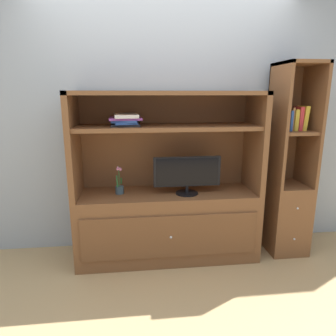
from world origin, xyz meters
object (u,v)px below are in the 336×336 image
(potted_plant, at_px, (119,187))
(magazine_stack, at_px, (126,120))
(upright_book_row, at_px, (293,119))
(media_console, at_px, (167,207))
(bookshelf_tall, at_px, (287,190))
(tv_monitor, at_px, (187,174))

(potted_plant, distance_m, magazine_stack, 0.63)
(magazine_stack, bearing_deg, upright_book_row, -0.04)
(media_console, height_order, bookshelf_tall, bookshelf_tall)
(potted_plant, height_order, magazine_stack, magazine_stack)
(tv_monitor, bearing_deg, upright_book_row, 3.61)
(bookshelf_tall, bearing_deg, tv_monitor, -175.94)
(upright_book_row, bearing_deg, media_console, 179.70)
(upright_book_row, bearing_deg, magazine_stack, 179.96)
(magazine_stack, xyz_separation_m, bookshelf_tall, (1.58, 0.01, -0.71))
(tv_monitor, height_order, magazine_stack, magazine_stack)
(upright_book_row, bearing_deg, bookshelf_tall, 35.57)
(magazine_stack, relative_size, bookshelf_tall, 0.18)
(media_console, bearing_deg, magazine_stack, -179.21)
(media_console, height_order, potted_plant, media_console)
(potted_plant, height_order, bookshelf_tall, bookshelf_tall)
(tv_monitor, bearing_deg, media_console, 158.17)
(magazine_stack, bearing_deg, potted_plant, 173.20)
(tv_monitor, distance_m, bookshelf_tall, 1.06)
(bookshelf_tall, xyz_separation_m, upright_book_row, (-0.01, -0.01, 0.71))
(tv_monitor, distance_m, magazine_stack, 0.74)
(potted_plant, relative_size, upright_book_row, 1.16)
(media_console, xyz_separation_m, upright_book_row, (1.20, -0.01, 0.83))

